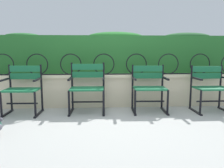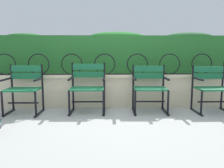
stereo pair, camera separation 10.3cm
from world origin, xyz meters
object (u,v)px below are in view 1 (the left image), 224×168
Objects in this scene: park_chair_centre_left at (87,86)px; park_chair_centre_right at (149,86)px; park_chair_rightmost at (210,86)px; park_chair_leftmost at (23,88)px.

park_chair_centre_left is 1.14m from park_chair_centre_right.
park_chair_centre_left is at bearing 178.98° from park_chair_centre_right.
park_chair_centre_left is 1.07× the size of park_chair_rightmost.
park_chair_centre_right reaches higher than park_chair_rightmost.
park_chair_centre_right is 1.13m from park_chair_rightmost.
park_chair_leftmost is at bearing -176.94° from park_chair_centre_left.
park_chair_centre_right is (1.14, -0.02, -0.01)m from park_chair_centre_left.
park_chair_rightmost is (2.27, -0.07, -0.01)m from park_chair_centre_left.
park_chair_centre_right is at bearing 1.02° from park_chair_leftmost.
park_chair_rightmost is at bearing -2.68° from park_chair_centre_right.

